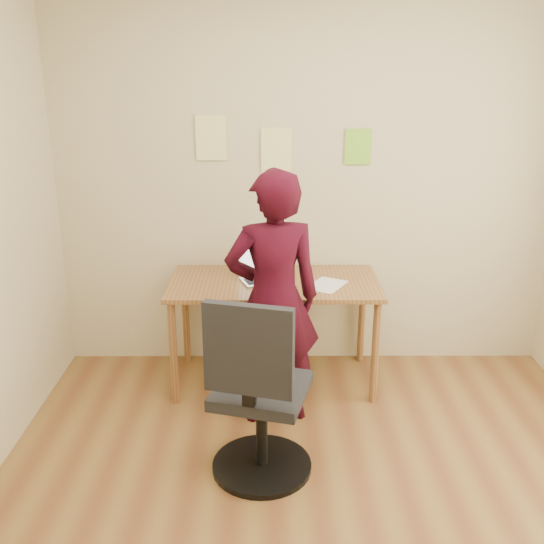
{
  "coord_description": "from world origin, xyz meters",
  "views": [
    {
      "loc": [
        -0.25,
        -2.44,
        2.09
      ],
      "look_at": [
        -0.24,
        0.95,
        0.95
      ],
      "focal_mm": 40.0,
      "sensor_mm": 36.0,
      "label": 1
    }
  ],
  "objects_px": {
    "desk": "(274,293)",
    "laptop": "(261,272)",
    "phone": "(311,291)",
    "person": "(273,299)",
    "office_chair": "(258,402)"
  },
  "relations": [
    {
      "from": "desk",
      "to": "person",
      "type": "distance_m",
      "value": 0.48
    },
    {
      "from": "laptop",
      "to": "phone",
      "type": "distance_m",
      "value": 0.41
    },
    {
      "from": "desk",
      "to": "office_chair",
      "type": "relative_size",
      "value": 1.33
    },
    {
      "from": "phone",
      "to": "person",
      "type": "height_order",
      "value": "person"
    },
    {
      "from": "phone",
      "to": "person",
      "type": "bearing_deg",
      "value": -140.58
    },
    {
      "from": "phone",
      "to": "laptop",
      "type": "bearing_deg",
      "value": 134.91
    },
    {
      "from": "office_chair",
      "to": "person",
      "type": "relative_size",
      "value": 0.67
    },
    {
      "from": "desk",
      "to": "office_chair",
      "type": "bearing_deg",
      "value": -94.9
    },
    {
      "from": "person",
      "to": "desk",
      "type": "bearing_deg",
      "value": -101.32
    },
    {
      "from": "desk",
      "to": "laptop",
      "type": "relative_size",
      "value": 3.84
    },
    {
      "from": "phone",
      "to": "desk",
      "type": "bearing_deg",
      "value": 131.24
    },
    {
      "from": "laptop",
      "to": "office_chair",
      "type": "bearing_deg",
      "value": -110.17
    },
    {
      "from": "desk",
      "to": "office_chair",
      "type": "xyz_separation_m",
      "value": [
        -0.09,
        -1.07,
        -0.2
      ]
    },
    {
      "from": "laptop",
      "to": "office_chair",
      "type": "relative_size",
      "value": 0.35
    },
    {
      "from": "desk",
      "to": "laptop",
      "type": "bearing_deg",
      "value": 153.42
    }
  ]
}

